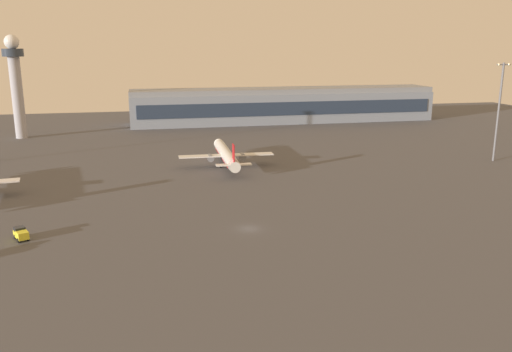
{
  "coord_description": "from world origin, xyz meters",
  "views": [
    {
      "loc": [
        -20.11,
        -98.24,
        35.9
      ],
      "look_at": [
        7.47,
        27.31,
        4.0
      ],
      "focal_mm": 36.69,
      "sensor_mm": 36.0,
      "label": 1
    }
  ],
  "objects_px": {
    "control_tower": "(16,79)",
    "airplane_mid_apron": "(226,155)",
    "apron_light_east": "(499,107)",
    "cargo_loader": "(21,234)"
  },
  "relations": [
    {
      "from": "cargo_loader",
      "to": "apron_light_east",
      "type": "distance_m",
      "value": 141.78
    },
    {
      "from": "control_tower",
      "to": "airplane_mid_apron",
      "type": "relative_size",
      "value": 1.08
    },
    {
      "from": "control_tower",
      "to": "airplane_mid_apron",
      "type": "distance_m",
      "value": 101.68
    },
    {
      "from": "airplane_mid_apron",
      "to": "apron_light_east",
      "type": "xyz_separation_m",
      "value": [
        85.58,
        -10.73,
        13.81
      ]
    },
    {
      "from": "airplane_mid_apron",
      "to": "cargo_loader",
      "type": "relative_size",
      "value": 8.17
    },
    {
      "from": "control_tower",
      "to": "cargo_loader",
      "type": "bearing_deg",
      "value": -78.9
    },
    {
      "from": "apron_light_east",
      "to": "airplane_mid_apron",
      "type": "bearing_deg",
      "value": 172.85
    },
    {
      "from": "cargo_loader",
      "to": "airplane_mid_apron",
      "type": "bearing_deg",
      "value": 23.06
    },
    {
      "from": "cargo_loader",
      "to": "apron_light_east",
      "type": "relative_size",
      "value": 0.15
    },
    {
      "from": "control_tower",
      "to": "cargo_loader",
      "type": "relative_size",
      "value": 8.83
    }
  ]
}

